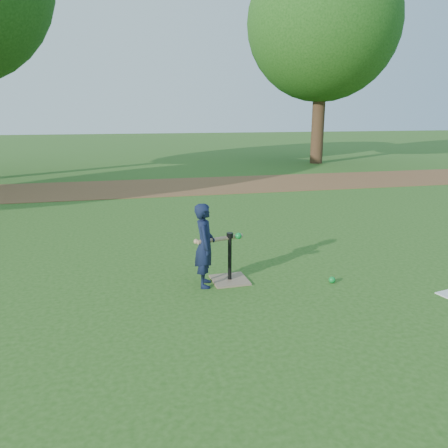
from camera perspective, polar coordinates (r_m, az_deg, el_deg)
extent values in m
plane|color=#285116|center=(5.19, 2.82, -8.54)|extent=(80.00, 80.00, 0.00)
cube|color=brown|center=(12.32, -7.00, 4.87)|extent=(24.00, 3.00, 0.01)
imported|color=#101832|center=(5.14, -2.54, -2.79)|extent=(0.30, 0.40, 1.01)
sphere|color=#0B832D|center=(5.51, 13.93, -7.09)|extent=(0.08, 0.08, 0.08)
cube|color=#896F57|center=(5.43, 0.74, -7.32)|extent=(0.45, 0.45, 0.02)
cylinder|color=black|center=(5.33, 0.75, -4.43)|extent=(0.05, 0.05, 0.55)
cylinder|color=black|center=(5.24, 0.76, -1.48)|extent=(0.08, 0.08, 0.06)
cylinder|color=tan|center=(5.21, -0.46, -1.96)|extent=(0.59, 0.21, 0.05)
sphere|color=tan|center=(5.11, -3.64, -2.29)|extent=(0.06, 0.06, 0.06)
sphere|color=#0B832D|center=(5.26, 1.90, -1.56)|extent=(0.08, 0.08, 0.08)
cylinder|color=#382316|center=(18.35, 12.19, 13.10)|extent=(0.50, 0.50, 3.42)
sphere|color=#285B19|center=(18.64, 12.83, 24.20)|extent=(5.80, 5.80, 5.80)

